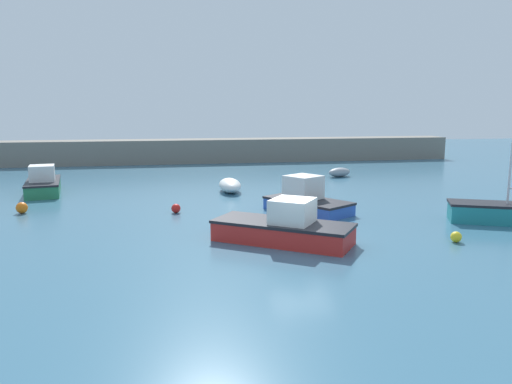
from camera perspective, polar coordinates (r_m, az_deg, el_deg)
The scene contains 11 objects.
ground_plane at distance 20.45m, azimuth 5.32°, elevation -6.33°, with size 120.00×120.00×0.20m, color #38667F.
harbor_breakwater at distance 50.85m, azimuth -4.32°, elevation 4.76°, with size 48.43×3.07×2.32m, color slate.
dinghy_near_pier at distance 40.45m, azimuth 9.51°, elevation 2.24°, with size 2.22×1.59×0.73m.
motorboat_grey_hull at distance 34.92m, azimuth -23.16°, elevation 0.87°, with size 2.83×5.39×1.87m.
cabin_cruiser_white at distance 20.57m, azimuth 3.30°, elevation -4.11°, with size 5.93×5.05×1.86m.
sailboat_short_mast at distance 26.88m, azimuth 26.72°, elevation -2.16°, with size 5.69×3.70×3.89m.
rowboat_blue_near at distance 32.83m, azimuth -3.00°, elevation 0.78°, with size 1.42×3.24×0.88m.
motorboat_with_cabin at distance 26.68m, azimuth 5.77°, elevation -0.88°, with size 4.39×5.13×1.93m.
mooring_buoy_red at distance 26.66m, azimuth -9.14°, elevation -1.86°, with size 0.49×0.49×0.49m, color red.
mooring_buoy_orange at distance 28.95m, azimuth -25.20°, elevation -1.65°, with size 0.59×0.59×0.59m, color orange.
mooring_buoy_yellow at distance 22.29m, azimuth 21.90°, elevation -4.79°, with size 0.45×0.45×0.45m, color yellow.
Camera 1 is at (-5.39, -18.90, 5.54)m, focal length 35.00 mm.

